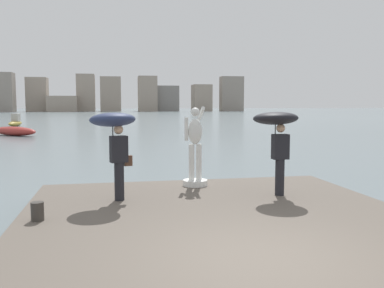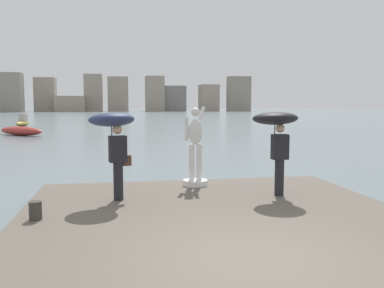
{
  "view_description": "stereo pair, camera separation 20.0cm",
  "coord_description": "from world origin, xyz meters",
  "px_view_note": "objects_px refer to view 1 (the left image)",
  "views": [
    {
      "loc": [
        -2.1,
        -5.5,
        2.6
      ],
      "look_at": [
        0.0,
        5.31,
        1.55
      ],
      "focal_mm": 39.42,
      "sensor_mm": 36.0,
      "label": 1
    },
    {
      "loc": [
        -1.91,
        -5.54,
        2.6
      ],
      "look_at": [
        0.0,
        5.31,
        1.55
      ],
      "focal_mm": 39.42,
      "sensor_mm": 36.0,
      "label": 2
    }
  ],
  "objects_px": {
    "boat_near": "(15,122)",
    "boat_far": "(14,131)",
    "statue_white_figure": "(195,153)",
    "onlooker_right": "(277,128)",
    "onlooker_left": "(114,130)",
    "mooring_bollard": "(37,211)"
  },
  "relations": [
    {
      "from": "boat_near",
      "to": "boat_far",
      "type": "bearing_deg",
      "value": -78.59
    },
    {
      "from": "boat_far",
      "to": "statue_white_figure",
      "type": "bearing_deg",
      "value": -68.76
    },
    {
      "from": "statue_white_figure",
      "to": "onlooker_right",
      "type": "bearing_deg",
      "value": -42.77
    },
    {
      "from": "onlooker_left",
      "to": "onlooker_right",
      "type": "distance_m",
      "value": 3.82
    },
    {
      "from": "boat_far",
      "to": "mooring_bollard",
      "type": "bearing_deg",
      "value": -77.41
    },
    {
      "from": "statue_white_figure",
      "to": "boat_far",
      "type": "distance_m",
      "value": 27.53
    },
    {
      "from": "statue_white_figure",
      "to": "onlooker_left",
      "type": "relative_size",
      "value": 1.04
    },
    {
      "from": "boat_near",
      "to": "mooring_bollard",
      "type": "bearing_deg",
      "value": -77.83
    },
    {
      "from": "boat_near",
      "to": "boat_far",
      "type": "height_order",
      "value": "boat_near"
    },
    {
      "from": "onlooker_right",
      "to": "boat_near",
      "type": "distance_m",
      "value": 45.48
    },
    {
      "from": "mooring_bollard",
      "to": "boat_near",
      "type": "relative_size",
      "value": 0.1
    },
    {
      "from": "onlooker_left",
      "to": "boat_far",
      "type": "distance_m",
      "value": 28.19
    },
    {
      "from": "mooring_bollard",
      "to": "boat_far",
      "type": "distance_m",
      "value": 29.16
    },
    {
      "from": "statue_white_figure",
      "to": "onlooker_right",
      "type": "height_order",
      "value": "statue_white_figure"
    },
    {
      "from": "onlooker_left",
      "to": "onlooker_right",
      "type": "bearing_deg",
      "value": -2.47
    },
    {
      "from": "onlooker_right",
      "to": "boat_near",
      "type": "relative_size",
      "value": 0.57
    },
    {
      "from": "statue_white_figure",
      "to": "mooring_bollard",
      "type": "bearing_deg",
      "value": -142.12
    },
    {
      "from": "mooring_bollard",
      "to": "boat_far",
      "type": "height_order",
      "value": "mooring_bollard"
    },
    {
      "from": "onlooker_left",
      "to": "mooring_bollard",
      "type": "height_order",
      "value": "onlooker_left"
    },
    {
      "from": "mooring_bollard",
      "to": "boat_far",
      "type": "relative_size",
      "value": 0.08
    },
    {
      "from": "mooring_bollard",
      "to": "boat_near",
      "type": "distance_m",
      "value": 45.25
    },
    {
      "from": "onlooker_right",
      "to": "mooring_bollard",
      "type": "distance_m",
      "value": 5.62
    }
  ]
}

